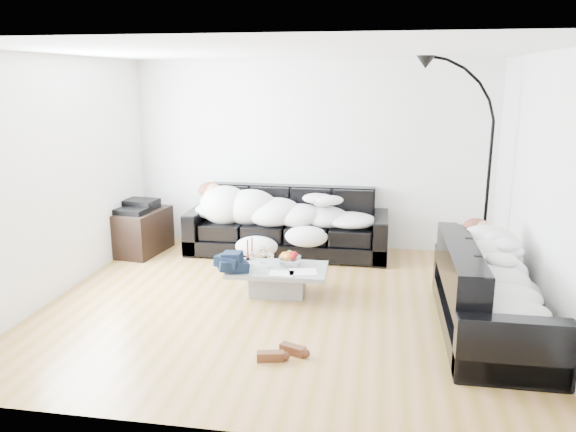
% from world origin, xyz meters
% --- Properties ---
extents(ground, '(5.00, 5.00, 0.00)m').
position_xyz_m(ground, '(0.00, 0.00, 0.00)').
color(ground, olive).
rests_on(ground, ground).
extents(wall_back, '(5.00, 0.02, 2.60)m').
position_xyz_m(wall_back, '(0.00, 2.25, 1.30)').
color(wall_back, silver).
rests_on(wall_back, ground).
extents(wall_left, '(0.02, 4.50, 2.60)m').
position_xyz_m(wall_left, '(-2.50, 0.00, 1.30)').
color(wall_left, silver).
rests_on(wall_left, ground).
extents(wall_right, '(0.02, 4.50, 2.60)m').
position_xyz_m(wall_right, '(2.50, 0.00, 1.30)').
color(wall_right, silver).
rests_on(wall_right, ground).
extents(ceiling, '(5.00, 5.00, 0.00)m').
position_xyz_m(ceiling, '(0.00, 0.00, 2.60)').
color(ceiling, white).
rests_on(ceiling, ground).
extents(sofa_back, '(2.71, 0.94, 0.89)m').
position_xyz_m(sofa_back, '(-0.26, 1.80, 0.44)').
color(sofa_back, black).
rests_on(sofa_back, ground).
extents(sofa_right, '(0.89, 2.09, 0.85)m').
position_xyz_m(sofa_right, '(2.05, -0.33, 0.42)').
color(sofa_right, black).
rests_on(sofa_right, ground).
extents(sleeper_back, '(2.30, 0.79, 0.46)m').
position_xyz_m(sleeper_back, '(-0.26, 1.75, 0.65)').
color(sleeper_back, silver).
rests_on(sleeper_back, sofa_back).
extents(sleeper_right, '(0.76, 1.79, 0.44)m').
position_xyz_m(sleeper_right, '(2.05, -0.33, 0.64)').
color(sleeper_right, silver).
rests_on(sleeper_right, sofa_right).
extents(teal_cushion, '(0.42, 0.38, 0.20)m').
position_xyz_m(teal_cushion, '(1.99, 0.31, 0.72)').
color(teal_cushion, '#0C5442').
rests_on(teal_cushion, sofa_right).
extents(coffee_table, '(1.10, 0.67, 0.32)m').
position_xyz_m(coffee_table, '(-0.11, 0.27, 0.16)').
color(coffee_table, '#939699').
rests_on(coffee_table, ground).
extents(fruit_bowl, '(0.27, 0.27, 0.15)m').
position_xyz_m(fruit_bowl, '(0.01, 0.40, 0.39)').
color(fruit_bowl, white).
rests_on(fruit_bowl, coffee_table).
extents(wine_glass_a, '(0.08, 0.08, 0.19)m').
position_xyz_m(wine_glass_a, '(-0.31, 0.41, 0.41)').
color(wine_glass_a, white).
rests_on(wine_glass_a, coffee_table).
extents(wine_glass_b, '(0.09, 0.09, 0.17)m').
position_xyz_m(wine_glass_b, '(-0.40, 0.27, 0.40)').
color(wine_glass_b, white).
rests_on(wine_glass_b, coffee_table).
extents(wine_glass_c, '(0.08, 0.08, 0.17)m').
position_xyz_m(wine_glass_c, '(-0.19, 0.25, 0.40)').
color(wine_glass_c, white).
rests_on(wine_glass_c, coffee_table).
extents(candle_left, '(0.05, 0.05, 0.24)m').
position_xyz_m(candle_left, '(-0.50, 0.48, 0.43)').
color(candle_left, maroon).
rests_on(candle_left, coffee_table).
extents(candle_right, '(0.05, 0.05, 0.25)m').
position_xyz_m(candle_right, '(-0.46, 0.54, 0.44)').
color(candle_right, maroon).
rests_on(candle_right, coffee_table).
extents(newspaper_a, '(0.34, 0.28, 0.01)m').
position_xyz_m(newspaper_a, '(0.19, 0.17, 0.32)').
color(newspaper_a, silver).
rests_on(newspaper_a, coffee_table).
extents(newspaper_b, '(0.27, 0.20, 0.01)m').
position_xyz_m(newspaper_b, '(-0.03, 0.08, 0.32)').
color(newspaper_b, silver).
rests_on(newspaper_b, coffee_table).
extents(navy_jacket, '(0.40, 0.35, 0.17)m').
position_xyz_m(navy_jacket, '(-0.57, 0.05, 0.48)').
color(navy_jacket, black).
rests_on(navy_jacket, coffee_table).
extents(shoes, '(0.40, 0.29, 0.09)m').
position_xyz_m(shoes, '(0.18, -1.16, 0.04)').
color(shoes, '#472311').
rests_on(shoes, ground).
extents(av_cabinet, '(0.70, 0.94, 0.59)m').
position_xyz_m(av_cabinet, '(-2.28, 1.51, 0.30)').
color(av_cabinet, black).
rests_on(av_cabinet, ground).
extents(stereo, '(0.48, 0.39, 0.13)m').
position_xyz_m(stereo, '(-2.28, 1.51, 0.66)').
color(stereo, black).
rests_on(stereo, av_cabinet).
extents(floor_lamp, '(0.89, 0.53, 2.30)m').
position_xyz_m(floor_lamp, '(2.22, 1.25, 1.15)').
color(floor_lamp, black).
rests_on(floor_lamp, ground).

